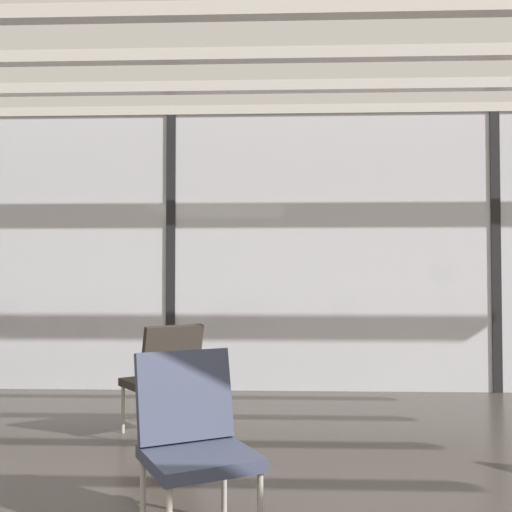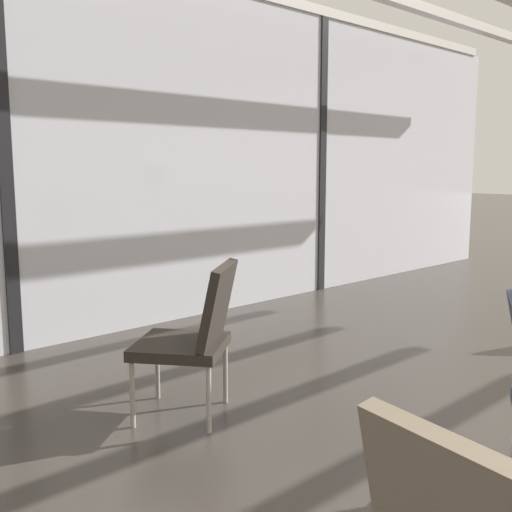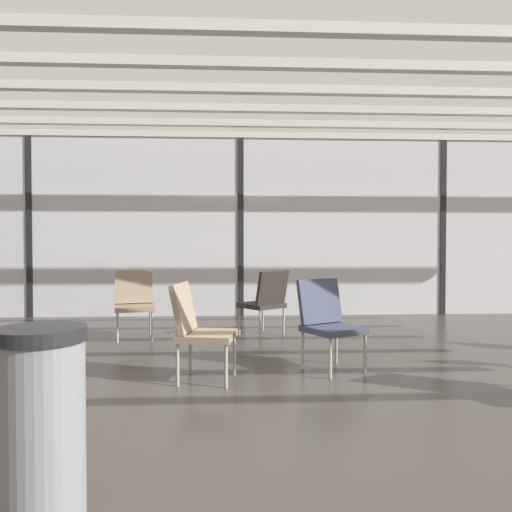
# 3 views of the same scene
# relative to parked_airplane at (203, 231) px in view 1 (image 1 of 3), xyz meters

# --- Properties ---
(glass_curtain_wall) EXTENTS (14.00, 0.08, 3.01)m
(glass_curtain_wall) POSITION_rel_parked_airplane_xyz_m (0.43, -6.08, -0.68)
(glass_curtain_wall) COLOR silver
(glass_curtain_wall) RESTS_ON ground
(window_mullion_1) EXTENTS (0.10, 0.12, 3.01)m
(window_mullion_1) POSITION_rel_parked_airplane_xyz_m (0.43, -6.08, -0.68)
(window_mullion_1) COLOR black
(window_mullion_1) RESTS_ON ground
(window_mullion_2) EXTENTS (0.10, 0.12, 3.01)m
(window_mullion_2) POSITION_rel_parked_airplane_xyz_m (3.93, -6.08, -0.68)
(window_mullion_2) COLOR black
(window_mullion_2) RESTS_ON ground
(parked_airplane) EXTENTS (11.11, 4.38, 4.38)m
(parked_airplane) POSITION_rel_parked_airplane_xyz_m (0.00, 0.00, 0.00)
(parked_airplane) COLOR #B2BCD6
(parked_airplane) RESTS_ON ground
(lounge_chair_3) EXTENTS (0.67, 0.69, 0.87)m
(lounge_chair_3) POSITION_rel_parked_airplane_xyz_m (1.20, -9.71, -1.69)
(lounge_chair_3) COLOR #33384C
(lounge_chair_3) RESTS_ON ground
(lounge_chair_5) EXTENTS (0.70, 0.71, 0.87)m
(lounge_chair_5) POSITION_rel_parked_airplane_xyz_m (0.73, -7.97, -1.69)
(lounge_chair_5) COLOR #28231E
(lounge_chair_5) RESTS_ON ground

